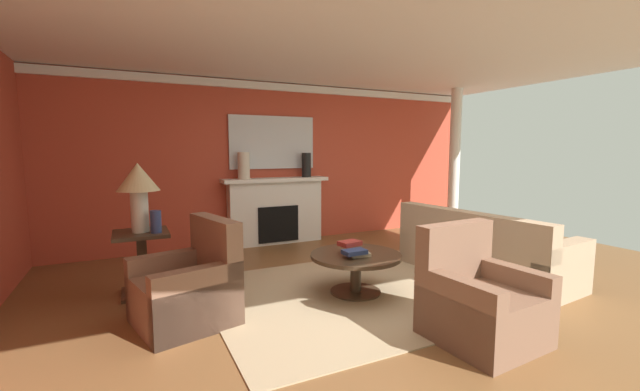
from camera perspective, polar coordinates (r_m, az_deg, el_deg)
ground_plane at (r=4.59m, az=7.97°, el=-13.72°), size 9.50×9.50×0.00m
wall_fireplace at (r=6.95m, az=-5.58°, el=4.66°), size 7.91×0.12×2.71m
ceiling_panel at (r=4.70m, az=6.35°, el=20.79°), size 7.91×6.38×0.06m
crown_moulding at (r=6.95m, az=-5.47°, el=15.23°), size 7.91×0.08×0.12m
area_rug at (r=4.55m, az=5.13°, el=-13.76°), size 3.12×2.60×0.01m
fireplace at (r=6.76m, az=-6.38°, el=-2.42°), size 1.80×0.35×1.12m
mantel_mirror at (r=6.80m, az=-6.85°, el=7.59°), size 1.48×0.04×0.88m
sofa at (r=5.42m, az=22.29°, el=-7.68°), size 1.11×2.18×0.85m
armchair_near_window at (r=3.94m, az=-18.41°, el=-12.74°), size 0.97×0.97×0.95m
armchair_facing_fireplace at (r=3.69m, az=21.96°, el=-14.23°), size 0.86×0.86×0.95m
coffee_table at (r=4.45m, az=5.17°, el=-9.78°), size 1.00×1.00×0.45m
side_table at (r=4.81m, az=-24.22°, el=-8.30°), size 0.56×0.56×0.70m
table_lamp at (r=4.67m, az=-24.70°, el=1.54°), size 0.44×0.44×0.75m
vase_mantel_right at (r=6.84m, az=-1.97°, el=4.41°), size 0.16×0.16×0.42m
vase_on_side_table at (r=4.61m, az=-22.55°, el=-3.49°), size 0.11×0.11×0.24m
vase_mantel_left at (r=6.47m, az=-10.92°, el=4.24°), size 0.19×0.19×0.43m
book_red_cover at (r=4.33m, az=5.67°, el=-8.39°), size 0.24×0.20×0.04m
book_art_folio at (r=4.24m, az=4.99°, el=-8.09°), size 0.25×0.17×0.05m
book_small_novel at (r=4.41m, az=4.30°, el=-6.87°), size 0.26×0.21×0.05m
column_white at (r=7.92m, az=18.78°, el=4.58°), size 0.20×0.20×2.71m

